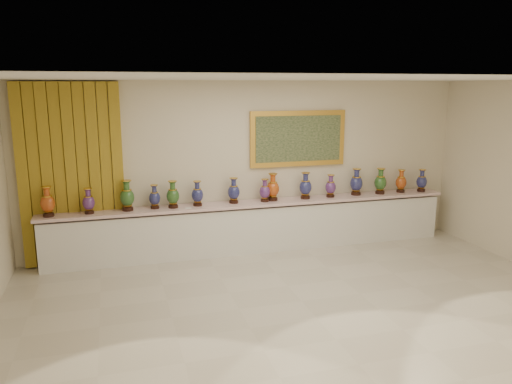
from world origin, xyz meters
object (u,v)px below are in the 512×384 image
counter (255,227)px  vase_2 (127,197)px  vase_1 (89,202)px  vase_0 (48,203)px

counter → vase_2: vase_2 is taller
vase_1 → vase_2: size_ratio=0.82×
vase_0 → vase_1: 0.61m
vase_0 → vase_2: 1.21m
vase_0 → vase_2: (1.21, 0.04, 0.01)m
counter → vase_2: bearing=-179.6°
counter → vase_1: size_ratio=17.60×
counter → vase_0: 3.47m
counter → vase_2: 2.30m
vase_0 → vase_2: size_ratio=0.95×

